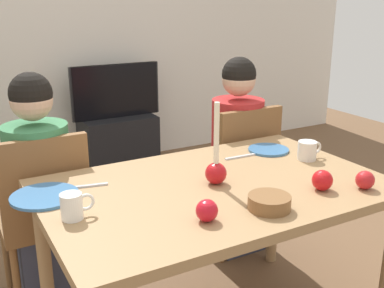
{
  "coord_description": "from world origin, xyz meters",
  "views": [
    {
      "loc": [
        -0.95,
        -1.51,
        1.49
      ],
      "look_at": [
        0.0,
        0.2,
        0.87
      ],
      "focal_mm": 43.71,
      "sensor_mm": 36.0,
      "label": 1
    }
  ],
  "objects_px": {
    "dining_table": "(215,203)",
    "bowl_walnuts": "(269,202)",
    "apple_near_candle": "(322,180)",
    "chair_right": "(239,170)",
    "person_right_child": "(236,159)",
    "plate_left": "(45,196)",
    "tv": "(116,91)",
    "mug_right": "(308,150)",
    "person_left_child": "(42,197)",
    "apple_by_left_plate": "(207,211)",
    "chair_left": "(44,211)",
    "mug_left": "(73,206)",
    "candle_centerpiece": "(216,168)",
    "plate_right": "(268,150)",
    "tv_stand": "(118,143)",
    "apple_by_right_mug": "(365,180)"
  },
  "relations": [
    {
      "from": "dining_table",
      "to": "bowl_walnuts",
      "type": "distance_m",
      "value": 0.32
    },
    {
      "from": "apple_near_candle",
      "to": "bowl_walnuts",
      "type": "bearing_deg",
      "value": -172.64
    },
    {
      "from": "chair_right",
      "to": "apple_near_candle",
      "type": "relative_size",
      "value": 10.8
    },
    {
      "from": "person_right_child",
      "to": "bowl_walnuts",
      "type": "xyz_separation_m",
      "value": [
        -0.5,
        -0.93,
        0.21
      ]
    },
    {
      "from": "plate_left",
      "to": "bowl_walnuts",
      "type": "bearing_deg",
      "value": -35.96
    },
    {
      "from": "tv",
      "to": "mug_right",
      "type": "distance_m",
      "value": 2.25
    },
    {
      "from": "person_left_child",
      "to": "plate_left",
      "type": "xyz_separation_m",
      "value": [
        -0.06,
        -0.43,
        0.19
      ]
    },
    {
      "from": "person_right_child",
      "to": "apple_by_left_plate",
      "type": "height_order",
      "value": "person_right_child"
    },
    {
      "from": "chair_left",
      "to": "mug_right",
      "type": "relative_size",
      "value": 6.83
    },
    {
      "from": "mug_left",
      "to": "bowl_walnuts",
      "type": "distance_m",
      "value": 0.7
    },
    {
      "from": "person_right_child",
      "to": "apple_near_candle",
      "type": "distance_m",
      "value": 0.94
    },
    {
      "from": "chair_left",
      "to": "tv",
      "type": "height_order",
      "value": "tv"
    },
    {
      "from": "tv",
      "to": "apple_near_candle",
      "type": "xyz_separation_m",
      "value": [
        -0.08,
        -2.55,
        0.08
      ]
    },
    {
      "from": "person_left_child",
      "to": "tv",
      "type": "bearing_deg",
      "value": 59.03
    },
    {
      "from": "candle_centerpiece",
      "to": "plate_right",
      "type": "xyz_separation_m",
      "value": [
        0.46,
        0.24,
        -0.06
      ]
    },
    {
      "from": "candle_centerpiece",
      "to": "apple_near_candle",
      "type": "xyz_separation_m",
      "value": [
        0.33,
        -0.26,
        -0.03
      ]
    },
    {
      "from": "chair_right",
      "to": "apple_near_candle",
      "type": "xyz_separation_m",
      "value": [
        -0.21,
        -0.86,
        0.28
      ]
    },
    {
      "from": "candle_centerpiece",
      "to": "bowl_walnuts",
      "type": "relative_size",
      "value": 2.19
    },
    {
      "from": "tv_stand",
      "to": "mug_left",
      "type": "bearing_deg",
      "value": -113.53
    },
    {
      "from": "candle_centerpiece",
      "to": "mug_right",
      "type": "bearing_deg",
      "value": 4.78
    },
    {
      "from": "tv_stand",
      "to": "apple_by_left_plate",
      "type": "bearing_deg",
      "value": -103.5
    },
    {
      "from": "dining_table",
      "to": "candle_centerpiece",
      "type": "distance_m",
      "value": 0.15
    },
    {
      "from": "tv",
      "to": "mug_right",
      "type": "xyz_separation_m",
      "value": [
        0.13,
        -2.25,
        0.08
      ]
    },
    {
      "from": "plate_left",
      "to": "apple_by_left_plate",
      "type": "distance_m",
      "value": 0.65
    },
    {
      "from": "candle_centerpiece",
      "to": "mug_right",
      "type": "relative_size",
      "value": 2.61
    },
    {
      "from": "dining_table",
      "to": "mug_right",
      "type": "distance_m",
      "value": 0.56
    },
    {
      "from": "mug_right",
      "to": "apple_near_candle",
      "type": "xyz_separation_m",
      "value": [
        -0.21,
        -0.31,
        -0.0
      ]
    },
    {
      "from": "candle_centerpiece",
      "to": "tv_stand",
      "type": "bearing_deg",
      "value": 79.87
    },
    {
      "from": "mug_right",
      "to": "apple_by_left_plate",
      "type": "distance_m",
      "value": 0.81
    },
    {
      "from": "plate_right",
      "to": "candle_centerpiece",
      "type": "bearing_deg",
      "value": -152.78
    },
    {
      "from": "person_left_child",
      "to": "candle_centerpiece",
      "type": "bearing_deg",
      "value": -47.01
    },
    {
      "from": "mug_left",
      "to": "person_right_child",
      "type": "bearing_deg",
      "value": 30.04
    },
    {
      "from": "chair_right",
      "to": "plate_right",
      "type": "distance_m",
      "value": 0.44
    },
    {
      "from": "chair_right",
      "to": "mug_right",
      "type": "xyz_separation_m",
      "value": [
        -0.0,
        -0.55,
        0.28
      ]
    },
    {
      "from": "tv_stand",
      "to": "apple_by_right_mug",
      "type": "xyz_separation_m",
      "value": [
        0.08,
        -2.63,
        0.55
      ]
    },
    {
      "from": "dining_table",
      "to": "mug_left",
      "type": "xyz_separation_m",
      "value": [
        -0.59,
        -0.02,
        0.13
      ]
    },
    {
      "from": "mug_right",
      "to": "apple_near_candle",
      "type": "relative_size",
      "value": 1.58
    },
    {
      "from": "tv_stand",
      "to": "plate_right",
      "type": "relative_size",
      "value": 3.17
    },
    {
      "from": "person_left_child",
      "to": "apple_by_right_mug",
      "type": "bearing_deg",
      "value": -41.88
    },
    {
      "from": "person_right_child",
      "to": "apple_by_right_mug",
      "type": "relative_size",
      "value": 15.46
    },
    {
      "from": "apple_by_right_mug",
      "to": "person_right_child",
      "type": "bearing_deg",
      "value": 87.15
    },
    {
      "from": "apple_by_right_mug",
      "to": "apple_by_left_plate",
      "type": "bearing_deg",
      "value": 174.64
    },
    {
      "from": "chair_right",
      "to": "person_left_child",
      "type": "bearing_deg",
      "value": 178.35
    },
    {
      "from": "tv_stand",
      "to": "plate_left",
      "type": "bearing_deg",
      "value": -116.87
    },
    {
      "from": "plate_right",
      "to": "mug_right",
      "type": "xyz_separation_m",
      "value": [
        0.08,
        -0.19,
        0.04
      ]
    },
    {
      "from": "tv_stand",
      "to": "candle_centerpiece",
      "type": "bearing_deg",
      "value": -100.13
    },
    {
      "from": "apple_by_left_plate",
      "to": "apple_by_right_mug",
      "type": "height_order",
      "value": "apple_by_left_plate"
    },
    {
      "from": "chair_right",
      "to": "tv_stand",
      "type": "bearing_deg",
      "value": 94.43
    },
    {
      "from": "chair_right",
      "to": "tv",
      "type": "xyz_separation_m",
      "value": [
        -0.13,
        1.69,
        0.2
      ]
    },
    {
      "from": "chair_left",
      "to": "tv_stand",
      "type": "bearing_deg",
      "value": 59.5
    }
  ]
}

